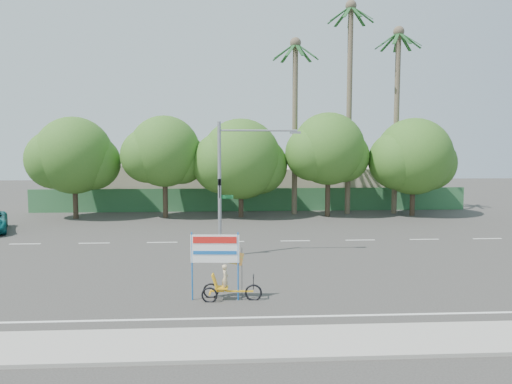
{
  "coord_description": "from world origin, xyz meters",
  "views": [
    {
      "loc": [
        -2.12,
        -21.59,
        5.9
      ],
      "look_at": [
        -0.69,
        2.86,
        3.5
      ],
      "focal_mm": 35.0,
      "sensor_mm": 36.0,
      "label": 1
    }
  ],
  "objects": [
    {
      "name": "trike_billboard",
      "position": [
        -2.33,
        -3.22,
        1.06
      ],
      "size": [
        2.68,
        0.66,
        2.63
      ],
      "rotation": [
        0.0,
        0.0,
        -0.07
      ],
      "color": "black",
      "rests_on": "ground"
    },
    {
      "name": "building_left",
      "position": [
        -10.0,
        26.0,
        2.0
      ],
      "size": [
        12.0,
        8.0,
        4.0
      ],
      "primitive_type": "cube",
      "color": "#B3A48E",
      "rests_on": "ground"
    },
    {
      "name": "ground",
      "position": [
        0.0,
        0.0,
        0.0
      ],
      "size": [
        120.0,
        120.0,
        0.0
      ],
      "primitive_type": "plane",
      "color": "#33302D",
      "rests_on": "ground"
    },
    {
      "name": "tree_far_left",
      "position": [
        -14.05,
        18.0,
        4.76
      ],
      "size": [
        7.14,
        6.0,
        7.96
      ],
      "color": "#473828",
      "rests_on": "ground"
    },
    {
      "name": "tree_far_right",
      "position": [
        12.95,
        18.0,
        4.64
      ],
      "size": [
        7.38,
        6.2,
        7.94
      ],
      "color": "#473828",
      "rests_on": "ground"
    },
    {
      "name": "tree_right",
      "position": [
        5.95,
        18.0,
        5.24
      ],
      "size": [
        6.9,
        5.8,
        8.36
      ],
      "color": "#473828",
      "rests_on": "ground"
    },
    {
      "name": "palm_tall",
      "position": [
        8.0,
        19.5,
        10.46
      ],
      "size": [
        3.73,
        3.79,
        17.45
      ],
      "color": "#70604C",
      "rests_on": "ground"
    },
    {
      "name": "tree_left",
      "position": [
        -7.05,
        18.0,
        5.06
      ],
      "size": [
        6.66,
        5.6,
        8.07
      ],
      "color": "#473828",
      "rests_on": "ground"
    },
    {
      "name": "tree_center",
      "position": [
        -1.05,
        18.0,
        4.47
      ],
      "size": [
        7.62,
        6.4,
        7.85
      ],
      "color": "#473828",
      "rests_on": "ground"
    },
    {
      "name": "palm_short",
      "position": [
        3.5,
        19.5,
        8.86
      ],
      "size": [
        3.73,
        3.79,
        14.45
      ],
      "color": "#70604C",
      "rests_on": "ground"
    },
    {
      "name": "palm_mid",
      "position": [
        12.0,
        19.5,
        9.4
      ],
      "size": [
        3.73,
        3.79,
        15.45
      ],
      "color": "#70604C",
      "rests_on": "ground"
    },
    {
      "name": "sidewalk_near",
      "position": [
        0.0,
        -7.5,
        0.06
      ],
      "size": [
        50.0,
        2.4,
        0.12
      ],
      "primitive_type": "cube",
      "color": "gray",
      "rests_on": "ground"
    },
    {
      "name": "building_right",
      "position": [
        8.0,
        26.0,
        1.8
      ],
      "size": [
        14.0,
        8.0,
        3.6
      ],
      "primitive_type": "cube",
      "color": "#B3A48E",
      "rests_on": "ground"
    },
    {
      "name": "traffic_signal",
      "position": [
        -2.2,
        3.98,
        2.92
      ],
      "size": [
        4.72,
        1.1,
        7.0
      ],
      "color": "gray",
      "rests_on": "ground"
    },
    {
      "name": "fence",
      "position": [
        0.0,
        21.5,
        1.0
      ],
      "size": [
        38.0,
        0.08,
        2.0
      ],
      "primitive_type": "cube",
      "color": "#336B3D",
      "rests_on": "ground"
    }
  ]
}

